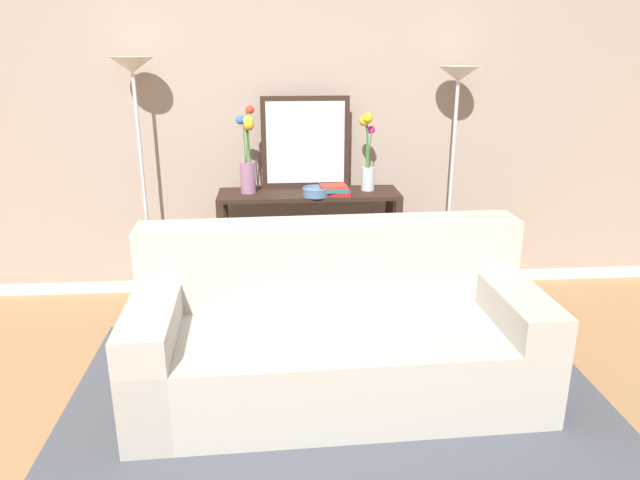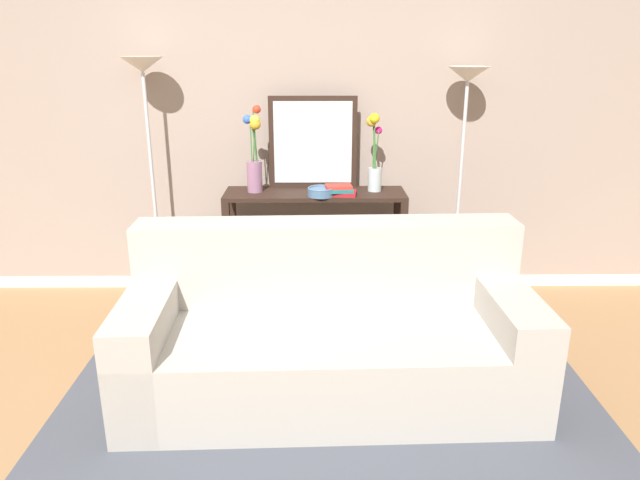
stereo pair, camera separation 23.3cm
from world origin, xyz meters
The scene contains 12 objects.
back_wall centered at (0.00, 2.28, 1.51)m, with size 12.00×0.15×3.02m.
area_rug centered at (0.35, 0.60, 0.01)m, with size 2.84×1.97×0.01m.
couch centered at (0.35, 0.76, 0.31)m, with size 2.12×0.96×0.88m.
console_table centered at (0.27, 1.92, 0.57)m, with size 1.25×0.37×0.83m.
floor_lamp_left centered at (-0.85, 1.96, 1.36)m, with size 0.28×0.28×1.72m.
floor_lamp_right centered at (1.29, 1.96, 1.31)m, with size 0.28×0.28×1.66m.
wall_mirror centered at (0.26, 2.07, 1.14)m, with size 0.62×0.02×0.64m.
vase_tall_flowers centered at (-0.14, 1.93, 1.07)m, with size 0.12×0.13×0.59m.
vase_short_flowers centered at (0.68, 1.95, 1.07)m, with size 0.12×0.12×0.54m.
fruit_bowl centered at (0.32, 1.81, 0.86)m, with size 0.18×0.18×0.06m.
book_stack centered at (0.44, 1.83, 0.86)m, with size 0.23×0.17×0.07m.
book_row_under_console centered at (-0.02, 1.92, 0.06)m, with size 0.43×0.17×0.13m.
Camera 1 is at (0.04, -2.05, 1.80)m, focal length 33.16 mm.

